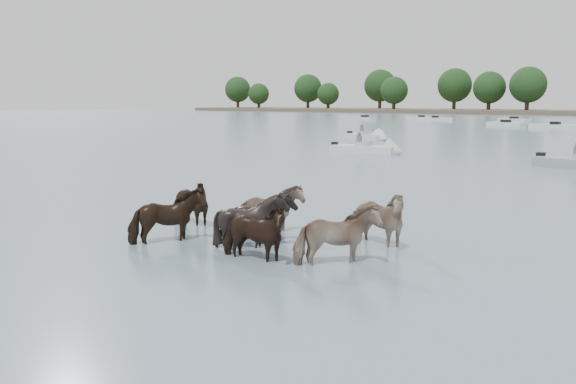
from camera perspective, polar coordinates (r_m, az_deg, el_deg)
The scene contains 6 objects.
ground at distance 13.41m, azimuth -1.74°, elevation -5.67°, with size 400.00×400.00×0.00m, color slate.
shoreline at distance 178.10m, azimuth 12.92°, elevation 7.39°, with size 160.00×30.00×1.00m, color #4C4233.
pony_herd at distance 14.07m, azimuth -2.52°, elevation -2.87°, with size 7.10×4.14×1.52m.
motorboat_a at distance 38.84m, azimuth 8.10°, elevation 3.91°, with size 4.89×2.30×1.92m.
motorboat_f at distance 52.37m, azimuth 7.77°, elevation 5.08°, with size 4.77×2.69×1.92m.
treeline at distance 176.51m, azimuth 13.38°, elevation 9.48°, with size 149.58×20.38×12.60m.
Camera 1 is at (8.48, -9.85, 3.28)m, focal length 38.13 mm.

